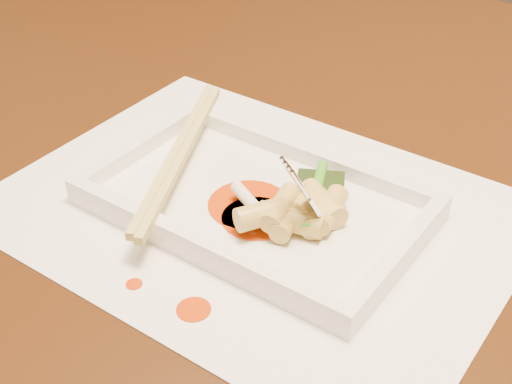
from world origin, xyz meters
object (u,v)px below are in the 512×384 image
Objects in this scene: plate_base at (256,206)px; placemat at (256,211)px; table at (273,215)px; fork at (352,140)px; chopstick_a at (176,152)px.

placemat is at bearing -90.00° from plate_base.
table is 0.16m from placemat.
fork is (0.07, 0.02, 0.08)m from placemat.
placemat is 2.86× the size of fork.
chopstick_a is at bearing -101.30° from table.
plate_base is (0.00, 0.00, 0.00)m from placemat.
placemat is 1.74× the size of chopstick_a.
plate_base is at bearing 90.00° from placemat.
chopstick_a is at bearing 180.00° from plate_base.
placemat is at bearing -62.31° from table.
plate_base reaches higher than placemat.
chopstick_a is (-0.08, 0.00, 0.03)m from placemat.
table is 0.24m from fork.
chopstick_a is at bearing 180.00° from placemat.
table is 0.17m from plate_base.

